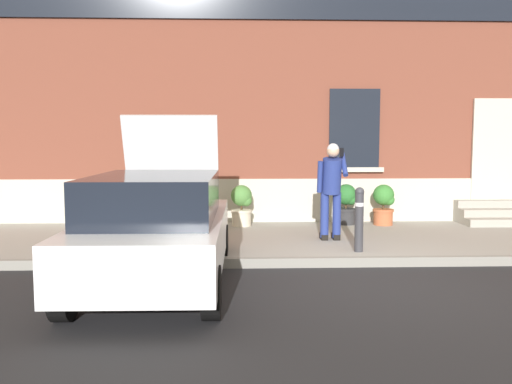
# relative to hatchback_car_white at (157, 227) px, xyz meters

# --- Properties ---
(ground_plane) EXTENTS (80.00, 80.00, 0.00)m
(ground_plane) POSITION_rel_hatchback_car_white_xyz_m (2.95, 0.06, -0.80)
(ground_plane) COLOR #232326
(sidewalk) EXTENTS (24.00, 3.60, 0.15)m
(sidewalk) POSITION_rel_hatchback_car_white_xyz_m (2.95, 2.86, -0.72)
(sidewalk) COLOR #99968E
(sidewalk) RESTS_ON ground
(curb_edge) EXTENTS (24.00, 0.12, 0.15)m
(curb_edge) POSITION_rel_hatchback_car_white_xyz_m (2.95, 1.00, -0.72)
(curb_edge) COLOR gray
(curb_edge) RESTS_ON ground
(building_facade) EXTENTS (24.00, 1.52, 7.50)m
(building_facade) POSITION_rel_hatchback_car_white_xyz_m (2.96, 5.35, 2.93)
(building_facade) COLOR brown
(building_facade) RESTS_ON ground
(entrance_stoop) EXTENTS (1.92, 0.96, 0.48)m
(entrance_stoop) POSITION_rel_hatchback_car_white_xyz_m (6.83, 4.28, -0.46)
(entrance_stoop) COLOR #9E998E
(entrance_stoop) RESTS_ON sidewalk
(hatchback_car_white) EXTENTS (1.83, 4.09, 2.34)m
(hatchback_car_white) POSITION_rel_hatchback_car_white_xyz_m (0.00, 0.00, 0.00)
(hatchback_car_white) COLOR white
(hatchback_car_white) RESTS_ON ground
(bollard_near_person) EXTENTS (0.15, 0.15, 1.04)m
(bollard_near_person) POSITION_rel_hatchback_car_white_xyz_m (3.03, 1.41, -0.09)
(bollard_near_person) COLOR #333338
(bollard_near_person) RESTS_ON sidewalk
(bollard_far_left) EXTENTS (0.15, 0.15, 1.04)m
(bollard_far_left) POSITION_rel_hatchback_car_white_xyz_m (-0.34, 1.41, -0.09)
(bollard_far_left) COLOR #333338
(bollard_far_left) RESTS_ON sidewalk
(person_on_phone) EXTENTS (0.51, 0.52, 1.74)m
(person_on_phone) POSITION_rel_hatchback_car_white_xyz_m (2.75, 2.39, 0.35)
(person_on_phone) COLOR navy
(person_on_phone) RESTS_ON sidewalk
(planter_olive) EXTENTS (0.44, 0.44, 0.86)m
(planter_olive) POSITION_rel_hatchback_car_white_xyz_m (-1.07, 4.16, -0.19)
(planter_olive) COLOR #606B38
(planter_olive) RESTS_ON sidewalk
(planter_cream) EXTENTS (0.44, 0.44, 0.86)m
(planter_cream) POSITION_rel_hatchback_car_white_xyz_m (1.17, 4.10, -0.19)
(planter_cream) COLOR beige
(planter_cream) RESTS_ON sidewalk
(planter_charcoal) EXTENTS (0.44, 0.44, 0.86)m
(planter_charcoal) POSITION_rel_hatchback_car_white_xyz_m (3.40, 4.24, -0.19)
(planter_charcoal) COLOR #2D2D30
(planter_charcoal) RESTS_ON sidewalk
(planter_terracotta) EXTENTS (0.44, 0.44, 0.86)m
(planter_terracotta) POSITION_rel_hatchback_car_white_xyz_m (4.18, 4.12, -0.19)
(planter_terracotta) COLOR #B25B38
(planter_terracotta) RESTS_ON sidewalk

